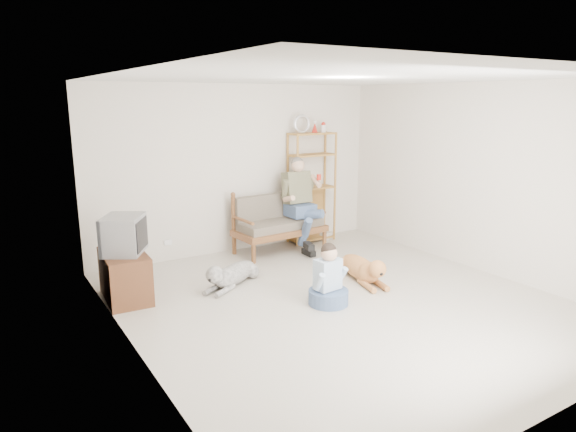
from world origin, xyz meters
TOP-DOWN VIEW (x-y plane):
  - floor at (0.00, 0.00)m, footprint 5.50×5.50m
  - ceiling at (0.00, 0.00)m, footprint 5.50×5.50m
  - wall_back at (0.00, 2.75)m, footprint 5.00×0.00m
  - wall_front at (0.00, -2.75)m, footprint 5.00×0.00m
  - wall_left at (-2.50, 0.00)m, footprint 0.00×5.50m
  - wall_right at (2.50, 0.00)m, footprint 0.00×5.50m
  - loveseat at (0.50, 2.35)m, footprint 1.54×0.79m
  - man at (0.84, 2.12)m, footprint 0.58×0.83m
  - etagere at (1.30, 2.55)m, footprint 0.85×0.37m
  - book_stack at (1.59, 2.48)m, footprint 0.22×0.18m
  - tv_stand at (-2.23, 1.53)m, footprint 0.55×0.93m
  - crt_tv at (-2.19, 1.53)m, footprint 0.67×0.71m
  - wall_outlet at (-1.25, 2.73)m, footprint 0.12×0.02m
  - golden_retriever at (0.75, 0.47)m, footprint 0.54×1.34m
  - shaggy_dog at (-0.89, 1.25)m, footprint 1.11×0.79m
  - terrier at (0.70, 1.02)m, footprint 0.46×0.50m
  - child at (-0.15, 0.05)m, footprint 0.49×0.49m

SIDE VIEW (x-z plane):
  - floor at x=0.00m, z-range 0.00..0.00m
  - book_stack at x=1.59m, z-range 0.00..0.13m
  - terrier at x=0.70m, z-range -0.02..0.22m
  - shaggy_dog at x=-0.89m, z-range -0.04..0.35m
  - golden_retriever at x=0.75m, z-range -0.04..0.37m
  - child at x=-0.15m, z-range -0.11..0.67m
  - wall_outlet at x=-1.25m, z-range 0.26..0.34m
  - tv_stand at x=-2.23m, z-range 0.00..0.60m
  - loveseat at x=0.50m, z-range 0.01..0.96m
  - man at x=0.84m, z-range 0.03..1.38m
  - crt_tv at x=-2.19m, z-range 0.60..1.07m
  - etagere at x=1.30m, z-range -0.13..2.08m
  - wall_left at x=-2.50m, z-range -1.40..4.10m
  - wall_right at x=2.50m, z-range -1.40..4.10m
  - wall_back at x=0.00m, z-range -1.15..3.85m
  - wall_front at x=0.00m, z-range -1.15..3.85m
  - ceiling at x=0.00m, z-range 2.70..2.70m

